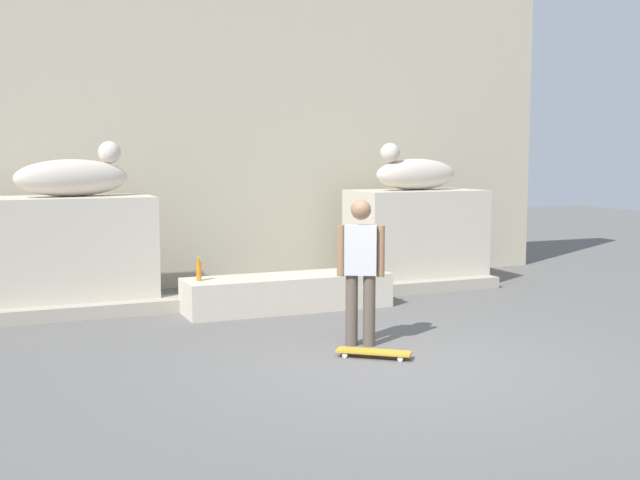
{
  "coord_description": "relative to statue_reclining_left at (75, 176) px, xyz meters",
  "views": [
    {
      "loc": [
        -3.77,
        -7.0,
        2.15
      ],
      "look_at": [
        0.01,
        2.0,
        1.1
      ],
      "focal_mm": 43.71,
      "sensor_mm": 36.0,
      "label": 1
    }
  ],
  "objects": [
    {
      "name": "bottle_red",
      "position": [
        3.79,
        -1.4,
        -1.28
      ],
      "size": [
        0.08,
        0.08,
        0.28
      ],
      "color": "red",
      "rests_on": "ledge_block"
    },
    {
      "name": "bottle_orange",
      "position": [
        1.45,
        -1.18,
        -1.26
      ],
      "size": [
        0.07,
        0.07,
        0.32
      ],
      "color": "orange",
      "rests_on": "ledge_block"
    },
    {
      "name": "skater",
      "position": [
        2.74,
        -3.51,
        -0.95
      ],
      "size": [
        0.49,
        0.35,
        1.67
      ],
      "rotation": [
        0.0,
        0.0,
        5.79
      ],
      "color": "brown",
      "rests_on": "ground_plane"
    },
    {
      "name": "skateboard",
      "position": [
        2.63,
        -4.07,
        -1.81
      ],
      "size": [
        0.75,
        0.65,
        0.08
      ],
      "rotation": [
        0.0,
        0.0,
        5.62
      ],
      "color": "gold",
      "rests_on": "ground_plane"
    },
    {
      "name": "ledge_block",
      "position": [
        2.71,
        -1.22,
        -1.63
      ],
      "size": [
        2.93,
        0.8,
        0.48
      ],
      "primitive_type": "cube",
      "color": "beige",
      "rests_on": "ground_plane"
    },
    {
      "name": "statue_reclining_right",
      "position": [
        5.42,
        -0.01,
        0.0
      ],
      "size": [
        1.67,
        0.8,
        0.78
      ],
      "rotation": [
        0.0,
        0.0,
        3.3
      ],
      "color": "beige",
      "rests_on": "pedestal_right"
    },
    {
      "name": "bottle_brown",
      "position": [
        3.97,
        -1.47,
        -1.25
      ],
      "size": [
        0.06,
        0.06,
        0.33
      ],
      "color": "#593314",
      "rests_on": "ledge_block"
    },
    {
      "name": "pedestal_right",
      "position": [
        5.46,
        -0.01,
        -1.08
      ],
      "size": [
        2.16,
        1.22,
        1.59
      ],
      "primitive_type": "cube",
      "color": "beige",
      "rests_on": "ground_plane"
    },
    {
      "name": "ground_plane",
      "position": [
        2.71,
        -4.36,
        -1.88
      ],
      "size": [
        40.0,
        40.0,
        0.0
      ],
      "primitive_type": "plane",
      "color": "#605E5B"
    },
    {
      "name": "statue_reclining_left",
      "position": [
        0.0,
        0.0,
        0.0
      ],
      "size": [
        1.69,
        0.93,
        0.78
      ],
      "rotation": [
        0.0,
        0.0,
        0.24
      ],
      "color": "beige",
      "rests_on": "pedestal_left"
    },
    {
      "name": "stair_step",
      "position": [
        2.71,
        -0.64,
        -1.79
      ],
      "size": [
        7.65,
        0.5,
        0.18
      ],
      "primitive_type": "cube",
      "color": "#A9A08F",
      "rests_on": "ground_plane"
    },
    {
      "name": "facade_wall",
      "position": [
        2.71,
        1.49,
        1.36
      ],
      "size": [
        11.91,
        0.6,
        6.48
      ],
      "primitive_type": "cube",
      "color": "#BFB69A",
      "rests_on": "ground_plane"
    },
    {
      "name": "pedestal_left",
      "position": [
        -0.04,
        -0.01,
        -1.08
      ],
      "size": [
        2.16,
        1.22,
        1.59
      ],
      "primitive_type": "cube",
      "color": "beige",
      "rests_on": "ground_plane"
    }
  ]
}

